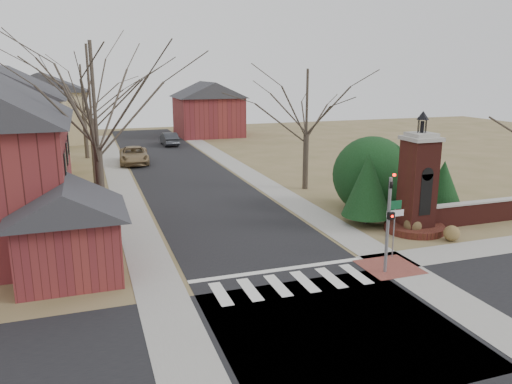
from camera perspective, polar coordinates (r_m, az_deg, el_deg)
name	(u,v)px	position (r m, az deg, el deg)	size (l,w,h in m)	color
ground	(299,292)	(20.16, 4.98, -11.29)	(120.00, 120.00, 0.00)	brown
main_street	(188,179)	(40.28, -7.75, 1.47)	(8.00, 70.00, 0.01)	black
cross_street	(335,328)	(17.77, 9.02, -15.07)	(120.00, 8.00, 0.01)	black
crosswalk_zone	(291,284)	(20.83, 4.07, -10.39)	(8.00, 2.20, 0.02)	silver
stop_bar	(278,270)	(22.10, 2.54, -8.90)	(8.00, 0.35, 0.02)	silver
sidewalk_right_main	(250,175)	(41.57, -0.71, 1.99)	(2.00, 60.00, 0.02)	gray
sidewalk_left	(121,184)	(39.64, -15.13, 0.92)	(2.00, 60.00, 0.02)	gray
curb_apron	(389,267)	(23.15, 15.00, -8.28)	(2.40, 2.40, 0.02)	brown
traffic_signal_pole	(389,215)	(21.72, 14.95, -2.56)	(0.28, 0.41, 4.50)	slate
sign_post	(395,218)	(23.72, 15.57, -2.83)	(0.90, 0.07, 2.75)	slate
brick_gate_monument	(417,192)	(27.96, 17.93, -0.03)	(3.20, 3.20, 6.47)	#4E1C17
brick_garden_wall	(481,212)	(31.19, 24.37, -2.07)	(7.50, 0.50, 1.30)	#4E1C17
house_stucco_left	(4,121)	(44.22, -26.87, 7.24)	(9.80, 12.80, 9.28)	tan
garage_left	(68,226)	(22.07, -20.73, -3.69)	(4.80, 4.80, 4.29)	maroon
house_distant_left	(43,107)	(64.93, -23.16, 8.96)	(10.80, 8.80, 8.53)	tan
house_distant_right	(208,108)	(66.65, -5.51, 9.57)	(8.80, 8.80, 7.30)	maroon
evergreen_near	(368,184)	(28.54, 12.65, 0.86)	(2.80, 2.80, 4.10)	#473D33
evergreen_mid	(405,171)	(31.26, 16.71, 2.29)	(3.40, 3.40, 4.70)	#473D33
evergreen_far	(443,184)	(31.84, 20.60, 0.89)	(2.40, 2.40, 3.30)	#473D33
evergreen_mass	(372,172)	(31.53, 13.10, 2.24)	(4.80, 4.80, 4.80)	black
bare_tree_0	(93,88)	(25.66, -18.12, 11.28)	(8.05, 8.05, 11.15)	#473D33
bare_tree_1	(88,77)	(38.65, -18.62, 12.38)	(8.40, 8.40, 11.64)	#473D33
bare_tree_2	(82,86)	(51.66, -19.31, 11.40)	(7.35, 7.35, 10.19)	#473D33
bare_tree_3	(307,96)	(35.98, 5.87, 10.82)	(7.00, 7.00, 9.70)	#473D33
pickup_truck	(134,155)	(47.85, -13.78, 4.10)	(2.58, 5.60, 1.56)	olive
distant_car	(169,139)	(58.74, -9.90, 6.01)	(1.57, 4.51, 1.49)	#2E3035
dry_shrub_left	(413,225)	(27.86, 17.49, -3.66)	(0.94, 0.94, 0.94)	brown
dry_shrub_right	(452,233)	(27.42, 21.46, -4.41)	(0.82, 0.82, 0.82)	brown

